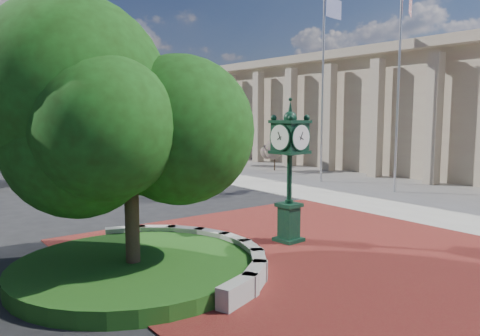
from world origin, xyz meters
name	(u,v)px	position (x,y,z in m)	size (l,w,h in m)	color
ground	(279,244)	(0.00, 0.00, 0.00)	(200.00, 200.00, 0.00)	black
plaza	(301,251)	(0.00, -1.00, 0.02)	(12.00, 12.00, 0.04)	maroon
sidewalk	(355,173)	(16.00, 10.00, 0.02)	(20.00, 50.00, 0.04)	#9E9B93
planter_wall	(209,251)	(-2.71, 0.00, 0.27)	(2.96, 6.77, 0.54)	#9E9B93
grass_bed	(133,269)	(-5.00, 0.00, 0.20)	(6.10, 6.10, 0.40)	#244F16
civic_building	(397,111)	(23.60, 12.00, 4.33)	(17.35, 44.00, 8.60)	tan
tree_planter	(130,131)	(-5.00, 0.00, 3.72)	(5.20, 5.20, 6.33)	#38281C
tree_street	(14,130)	(-4.00, 18.00, 3.24)	(4.40, 4.40, 5.45)	#38281C
post_clock	(290,165)	(0.38, -0.03, 2.51)	(1.02, 1.02, 4.57)	black
parked_car	(19,146)	(0.99, 41.02, 0.81)	(1.92, 4.76, 1.62)	#630E10
flagpole_a	(398,89)	(11.40, 3.64, 5.42)	(1.56, 0.74, 10.57)	silver
flagpole_b	(323,86)	(11.12, 8.63, 5.78)	(1.76, 0.28, 11.28)	silver
street_lamp_near	(86,99)	(2.36, 24.32, 5.21)	(1.90, 0.90, 8.89)	slate
shrub_near	(275,149)	(12.53, 14.50, 1.59)	(1.20, 1.20, 2.20)	#38281C
shrub_mid	(234,146)	(11.93, 18.66, 1.59)	(1.20, 1.20, 2.20)	#38281C
shrub_far	(209,142)	(13.67, 24.83, 1.59)	(1.20, 1.20, 2.20)	#38281C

